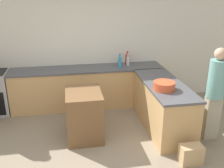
# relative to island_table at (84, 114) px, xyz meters

# --- Properties ---
(ground_plane) EXTENTS (14.00, 14.00, 0.00)m
(ground_plane) POSITION_rel_island_table_xyz_m (0.17, -0.89, -0.43)
(ground_plane) COLOR gray
(wall_back) EXTENTS (8.00, 0.06, 2.70)m
(wall_back) POSITION_rel_island_table_xyz_m (0.17, 1.60, 0.92)
(wall_back) COLOR silver
(wall_back) RESTS_ON ground_plane
(counter_back) EXTENTS (3.30, 0.62, 0.89)m
(counter_back) POSITION_rel_island_table_xyz_m (0.17, 1.27, 0.02)
(counter_back) COLOR tan
(counter_back) RESTS_ON ground_plane
(counter_peninsula) EXTENTS (0.69, 1.81, 0.89)m
(counter_peninsula) POSITION_rel_island_table_xyz_m (1.48, 0.08, 0.02)
(counter_peninsula) COLOR tan
(counter_peninsula) RESTS_ON ground_plane
(island_table) EXTENTS (0.61, 0.79, 0.86)m
(island_table) POSITION_rel_island_table_xyz_m (0.00, 0.00, 0.00)
(island_table) COLOR brown
(island_table) RESTS_ON ground_plane
(mixing_bowl) EXTENTS (0.37, 0.37, 0.14)m
(mixing_bowl) POSITION_rel_island_table_xyz_m (1.36, -0.21, 0.53)
(mixing_bowl) COLOR #DB512D
(mixing_bowl) RESTS_ON counter_peninsula
(hot_sauce_bottle) EXTENTS (0.09, 0.09, 0.30)m
(hot_sauce_bottle) POSITION_rel_island_table_xyz_m (1.09, 1.41, 0.58)
(hot_sauce_bottle) COLOR red
(hot_sauce_bottle) RESTS_ON counter_back
(vinegar_bottle_clear) EXTENTS (0.07, 0.07, 0.27)m
(vinegar_bottle_clear) POSITION_rel_island_table_xyz_m (1.08, 1.31, 0.57)
(vinegar_bottle_clear) COLOR silver
(vinegar_bottle_clear) RESTS_ON counter_back
(dish_soap_bottle) EXTENTS (0.08, 0.08, 0.31)m
(dish_soap_bottle) POSITION_rel_island_table_xyz_m (0.87, 1.19, 0.59)
(dish_soap_bottle) COLOR #338CBF
(dish_soap_bottle) RESTS_ON counter_back
(person_at_peninsula) EXTENTS (0.29, 0.29, 1.63)m
(person_at_peninsula) POSITION_rel_island_table_xyz_m (2.18, -0.43, 0.47)
(person_at_peninsula) COLOR #ADA38E
(person_at_peninsula) RESTS_ON ground_plane
(paper_bag) EXTENTS (0.34, 0.21, 0.30)m
(paper_bag) POSITION_rel_island_table_xyz_m (1.53, -1.06, -0.28)
(paper_bag) COLOR tan
(paper_bag) RESTS_ON ground_plane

